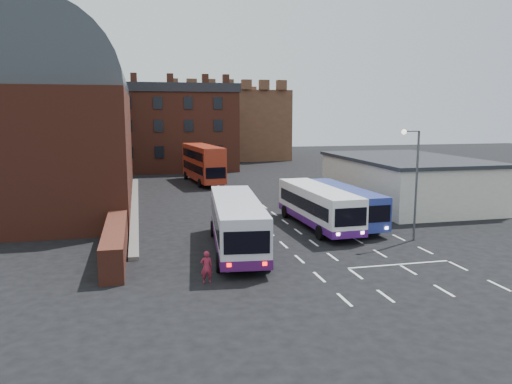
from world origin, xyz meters
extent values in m
plane|color=black|center=(0.00, 0.00, 0.00)|extent=(180.00, 180.00, 0.00)
cube|color=#602B1E|center=(-15.50, 21.00, 5.00)|extent=(12.00, 28.00, 10.00)
cylinder|color=#1E2328|center=(-15.50, 21.00, 10.00)|extent=(12.00, 26.00, 12.00)
cube|color=#602B1E|center=(-10.20, 2.00, 0.90)|extent=(1.20, 10.00, 1.80)
cube|color=beige|center=(15.00, 14.00, 2.00)|extent=(10.00, 16.00, 4.00)
cube|color=#282B30|center=(15.00, 14.00, 4.10)|extent=(10.40, 16.40, 0.30)
cube|color=brown|center=(-6.00, 46.00, 5.50)|extent=(22.00, 10.00, 11.00)
cube|color=brown|center=(6.00, 66.00, 6.00)|extent=(22.00, 22.00, 12.00)
cube|color=silver|center=(-3.11, 1.89, 1.82)|extent=(3.80, 11.63, 2.60)
cube|color=black|center=(-3.11, 1.89, 1.97)|extent=(3.73, 10.45, 0.93)
cylinder|color=black|center=(-4.01, 5.64, 0.52)|extent=(0.40, 1.06, 1.04)
cylinder|color=black|center=(-4.83, -2.00, 0.52)|extent=(0.40, 1.06, 1.04)
cylinder|color=black|center=(-1.43, 5.37, 0.52)|extent=(0.40, 1.06, 1.04)
cylinder|color=black|center=(-2.25, -2.28, 0.52)|extent=(0.40, 1.06, 1.04)
cube|color=white|center=(3.77, 6.52, 1.70)|extent=(2.78, 10.78, 2.43)
cube|color=black|center=(3.77, 6.52, 1.85)|extent=(2.80, 9.59, 0.88)
cylinder|color=black|center=(5.10, 3.15, 0.49)|extent=(0.30, 0.98, 0.97)
cylinder|color=black|center=(4.87, 10.35, 0.49)|extent=(0.30, 0.98, 0.97)
cylinder|color=black|center=(2.66, 3.07, 0.49)|extent=(0.30, 0.98, 0.97)
cylinder|color=black|center=(2.43, 10.27, 0.49)|extent=(0.30, 0.98, 0.97)
cube|color=navy|center=(5.90, 7.19, 1.62)|extent=(2.79, 10.28, 2.31)
cube|color=black|center=(5.90, 7.19, 1.76)|extent=(2.80, 9.09, 0.83)
cylinder|color=black|center=(7.21, 4.01, 0.46)|extent=(0.30, 0.94, 0.93)
cylinder|color=black|center=(6.89, 10.85, 0.46)|extent=(0.30, 0.94, 0.93)
cylinder|color=black|center=(4.90, 3.90, 0.46)|extent=(0.30, 0.94, 0.93)
cylinder|color=black|center=(4.58, 10.74, 0.46)|extent=(0.30, 0.94, 0.93)
cube|color=#9F2C18|center=(-1.36, 31.38, 2.47)|extent=(3.81, 11.32, 3.93)
cube|color=black|center=(-1.36, 31.38, 1.92)|extent=(3.73, 10.13, 0.91)
cylinder|color=black|center=(0.31, 28.02, 0.50)|extent=(0.40, 1.04, 1.01)
cylinder|color=black|center=(-0.57, 35.44, 0.50)|extent=(0.40, 1.04, 1.01)
cylinder|color=black|center=(-2.20, 27.72, 0.50)|extent=(0.40, 1.04, 1.01)
cylinder|color=black|center=(-3.08, 35.14, 0.50)|extent=(0.40, 1.04, 1.01)
cylinder|color=#47484C|center=(8.60, 1.56, 3.55)|extent=(0.14, 0.14, 7.11)
cylinder|color=#47484C|center=(7.99, 1.42, 7.11)|extent=(1.23, 0.37, 0.09)
sphere|color=#FFF2CC|center=(7.39, 1.27, 7.06)|extent=(0.32, 0.32, 0.32)
imported|color=maroon|center=(-5.69, -3.59, 0.81)|extent=(0.61, 0.42, 1.63)
imported|color=tan|center=(-4.37, -2.05, 0.76)|extent=(0.92, 0.84, 1.52)
camera|label=1|loc=(-8.71, -26.91, 8.26)|focal=35.00mm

